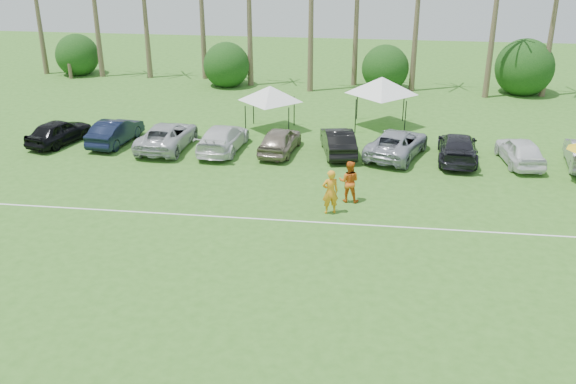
# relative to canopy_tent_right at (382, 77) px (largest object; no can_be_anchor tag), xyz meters

# --- Properties ---
(field_lines) EXTENTS (80.00, 12.10, 0.01)m
(field_lines) POSITION_rel_canopy_tent_right_xyz_m (-5.67, -20.08, -3.10)
(field_lines) COLOR white
(field_lines) RESTS_ON ground
(bush_tree_0) EXTENTS (4.00, 4.00, 4.00)m
(bush_tree_0) POSITION_rel_canopy_tent_right_xyz_m (-24.67, 10.92, -1.31)
(bush_tree_0) COLOR brown
(bush_tree_0) RESTS_ON ground
(bush_tree_1) EXTENTS (4.00, 4.00, 4.00)m
(bush_tree_1) POSITION_rel_canopy_tent_right_xyz_m (-11.67, 10.92, -1.31)
(bush_tree_1) COLOR brown
(bush_tree_1) RESTS_ON ground
(bush_tree_2) EXTENTS (4.00, 4.00, 4.00)m
(bush_tree_2) POSITION_rel_canopy_tent_right_xyz_m (0.33, 10.92, -1.31)
(bush_tree_2) COLOR brown
(bush_tree_2) RESTS_ON ground
(bush_tree_3) EXTENTS (4.00, 4.00, 4.00)m
(bush_tree_3) POSITION_rel_canopy_tent_right_xyz_m (10.33, 10.92, -1.31)
(bush_tree_3) COLOR brown
(bush_tree_3) RESTS_ON ground
(sideline_player_a) EXTENTS (0.84, 0.69, 1.99)m
(sideline_player_a) POSITION_rel_canopy_tent_right_xyz_m (-2.12, -13.05, -2.11)
(sideline_player_a) COLOR orange
(sideline_player_a) RESTS_ON ground
(sideline_player_b) EXTENTS (0.99, 0.80, 1.93)m
(sideline_player_b) POSITION_rel_canopy_tent_right_xyz_m (-1.38, -11.68, -2.14)
(sideline_player_b) COLOR #D55F17
(sideline_player_b) RESTS_ON ground
(canopy_tent_left) EXTENTS (3.97, 3.97, 3.21)m
(canopy_tent_left) POSITION_rel_canopy_tent_right_xyz_m (-6.54, -1.66, -0.36)
(canopy_tent_left) COLOR black
(canopy_tent_left) RESTS_ON ground
(canopy_tent_right) EXTENTS (4.48, 4.48, 3.63)m
(canopy_tent_right) POSITION_rel_canopy_tent_right_xyz_m (0.00, 0.00, 0.00)
(canopy_tent_right) COLOR black
(canopy_tent_right) RESTS_ON ground
(parked_car_0) EXTENTS (2.79, 4.49, 1.43)m
(parked_car_0) POSITION_rel_canopy_tent_right_xyz_m (-18.05, -5.67, -2.40)
(parked_car_0) COLOR black
(parked_car_0) RESTS_ON ground
(parked_car_1) EXTENTS (2.00, 4.47, 1.43)m
(parked_car_1) POSITION_rel_canopy_tent_right_xyz_m (-14.89, -5.23, -2.40)
(parked_car_1) COLOR black
(parked_car_1) RESTS_ON ground
(parked_car_2) EXTENTS (2.58, 5.23, 1.43)m
(parked_car_2) POSITION_rel_canopy_tent_right_xyz_m (-11.73, -5.59, -2.40)
(parked_car_2) COLOR #B3B5B9
(parked_car_2) RESTS_ON ground
(parked_car_3) EXTENTS (2.34, 5.04, 1.43)m
(parked_car_3) POSITION_rel_canopy_tent_right_xyz_m (-8.57, -5.59, -2.40)
(parked_car_3) COLOR silver
(parked_car_3) RESTS_ON ground
(parked_car_4) EXTENTS (2.17, 4.36, 1.43)m
(parked_car_4) POSITION_rel_canopy_tent_right_xyz_m (-5.41, -5.54, -2.40)
(parked_car_4) COLOR gray
(parked_car_4) RESTS_ON ground
(parked_car_5) EXTENTS (2.34, 4.54, 1.43)m
(parked_car_5) POSITION_rel_canopy_tent_right_xyz_m (-2.25, -5.30, -2.40)
(parked_car_5) COLOR black
(parked_car_5) RESTS_ON ground
(parked_car_6) EXTENTS (3.92, 5.62, 1.43)m
(parked_car_6) POSITION_rel_canopy_tent_right_xyz_m (0.91, -5.24, -2.40)
(parked_car_6) COLOR #979AA5
(parked_car_6) RESTS_ON ground
(parked_car_7) EXTENTS (2.37, 5.05, 1.43)m
(parked_car_7) POSITION_rel_canopy_tent_right_xyz_m (4.07, -5.47, -2.40)
(parked_car_7) COLOR black
(parked_car_7) RESTS_ON ground
(parked_car_8) EXTENTS (2.17, 4.35, 1.43)m
(parked_car_8) POSITION_rel_canopy_tent_right_xyz_m (7.23, -5.63, -2.40)
(parked_car_8) COLOR white
(parked_car_8) RESTS_ON ground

